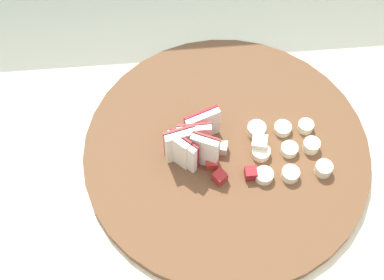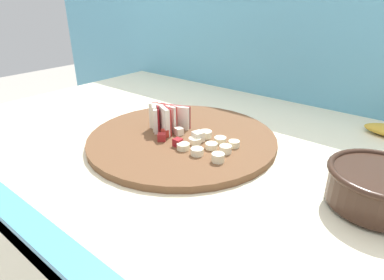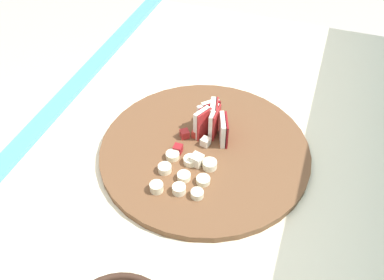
{
  "view_description": "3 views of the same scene",
  "coord_description": "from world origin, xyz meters",
  "px_view_note": "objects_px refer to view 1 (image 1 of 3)",
  "views": [
    {
      "loc": [
        -0.21,
        -0.42,
        1.6
      ],
      "look_at": [
        -0.17,
        -0.01,
        0.91
      ],
      "focal_mm": 53.47,
      "sensor_mm": 36.0,
      "label": 1
    },
    {
      "loc": [
        0.29,
        -0.5,
        1.19
      ],
      "look_at": [
        -0.08,
        -0.05,
        0.92
      ],
      "focal_mm": 30.23,
      "sensor_mm": 36.0,
      "label": 2
    },
    {
      "loc": [
        0.41,
        0.14,
        1.47
      ],
      "look_at": [
        -0.13,
        -0.05,
        0.92
      ],
      "focal_mm": 38.92,
      "sensor_mm": 36.0,
      "label": 3
    }
  ],
  "objects_px": {
    "cutting_board": "(226,152)",
    "banana_slice_rows": "(286,151)",
    "apple_wedge_fan": "(191,143)",
    "apple_dice_pile": "(240,154)"
  },
  "relations": [
    {
      "from": "cutting_board",
      "to": "banana_slice_rows",
      "type": "xyz_separation_m",
      "value": [
        0.08,
        -0.01,
        0.01
      ]
    },
    {
      "from": "apple_dice_pile",
      "to": "banana_slice_rows",
      "type": "distance_m",
      "value": 0.06
    },
    {
      "from": "banana_slice_rows",
      "to": "apple_wedge_fan",
      "type": "bearing_deg",
      "value": 175.04
    },
    {
      "from": "cutting_board",
      "to": "banana_slice_rows",
      "type": "bearing_deg",
      "value": -9.29
    },
    {
      "from": "apple_dice_pile",
      "to": "apple_wedge_fan",
      "type": "bearing_deg",
      "value": 169.14
    },
    {
      "from": "cutting_board",
      "to": "apple_wedge_fan",
      "type": "bearing_deg",
      "value": -177.94
    },
    {
      "from": "banana_slice_rows",
      "to": "apple_dice_pile",
      "type": "bearing_deg",
      "value": -178.73
    },
    {
      "from": "apple_dice_pile",
      "to": "banana_slice_rows",
      "type": "height_order",
      "value": "apple_dice_pile"
    },
    {
      "from": "apple_wedge_fan",
      "to": "apple_dice_pile",
      "type": "bearing_deg",
      "value": -10.86
    },
    {
      "from": "cutting_board",
      "to": "apple_dice_pile",
      "type": "relative_size",
      "value": 4.45
    }
  ]
}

